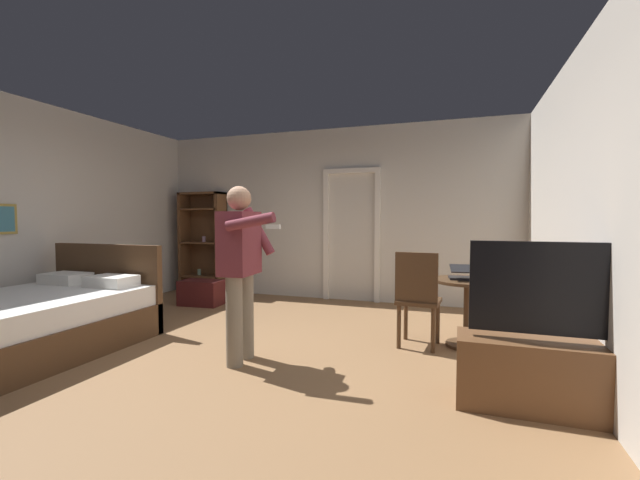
{
  "coord_description": "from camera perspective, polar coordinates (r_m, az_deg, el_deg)",
  "views": [
    {
      "loc": [
        2.03,
        -3.29,
        1.32
      ],
      "look_at": [
        0.8,
        0.27,
        1.13
      ],
      "focal_mm": 22.6,
      "sensor_mm": 36.0,
      "label": 1
    }
  ],
  "objects": [
    {
      "name": "wall_back",
      "position": [
        6.68,
        1.35,
        3.61
      ],
      "size": [
        6.14,
        0.12,
        2.79
      ],
      "primitive_type": "cube",
      "color": "beige",
      "rests_on": "ground_plane"
    },
    {
      "name": "tv_flatscreen",
      "position": [
        3.29,
        30.09,
        -15.03
      ],
      "size": [
        1.24,
        0.4,
        1.17
      ],
      "color": "brown",
      "rests_on": "ground_plane"
    },
    {
      "name": "doorway_frame",
      "position": [
        6.49,
        4.48,
        2.11
      ],
      "size": [
        0.93,
        0.08,
        2.13
      ],
      "color": "white",
      "rests_on": "ground_plane"
    },
    {
      "name": "laptop",
      "position": [
        4.39,
        19.94,
        -4.65
      ],
      "size": [
        0.36,
        0.36,
        0.16
      ],
      "color": "black",
      "rests_on": "side_table"
    },
    {
      "name": "wall_left",
      "position": [
        6.02,
        -37.89,
        3.04
      ],
      "size": [
        0.15,
        6.26,
        2.79
      ],
      "color": "beige",
      "rests_on": "ground_plane"
    },
    {
      "name": "bookshelf",
      "position": [
        7.52,
        -16.15,
        0.17
      ],
      "size": [
        0.83,
        0.32,
        1.79
      ],
      "color": "brown",
      "rests_on": "ground_plane"
    },
    {
      "name": "wall_right",
      "position": [
        3.44,
        35.74,
        3.6
      ],
      "size": [
        0.12,
        6.26,
        2.79
      ],
      "primitive_type": "cube",
      "color": "beige",
      "rests_on": "ground_plane"
    },
    {
      "name": "side_table",
      "position": [
        4.48,
        20.19,
        -8.07
      ],
      "size": [
        0.71,
        0.71,
        0.7
      ],
      "color": "#4C331E",
      "rests_on": "ground_plane"
    },
    {
      "name": "wooden_chair",
      "position": [
        4.26,
        13.68,
        -7.61
      ],
      "size": [
        0.45,
        0.45,
        0.99
      ],
      "color": "#4C331E",
      "rests_on": "ground_plane"
    },
    {
      "name": "suitcase_dark",
      "position": [
        6.5,
        -16.43,
        -7.15
      ],
      "size": [
        0.66,
        0.44,
        0.38
      ],
      "primitive_type": "cube",
      "rotation": [
        0.0,
        0.0,
        0.07
      ],
      "color": "#4C1919",
      "rests_on": "ground_plane"
    },
    {
      "name": "bed",
      "position": [
        4.98,
        -35.79,
        -9.41
      ],
      "size": [
        1.57,
        2.1,
        1.02
      ],
      "color": "#4C331E",
      "rests_on": "ground_plane"
    },
    {
      "name": "person_blue_shirt",
      "position": [
        3.76,
        -11.16,
        -3.02
      ],
      "size": [
        0.66,
        0.58,
        1.62
      ],
      "color": "gray",
      "rests_on": "ground_plane"
    },
    {
      "name": "ground_plane",
      "position": [
        4.09,
        -12.39,
        -15.96
      ],
      "size": [
        6.63,
        6.63,
        0.0
      ],
      "primitive_type": "plane",
      "color": "olive"
    },
    {
      "name": "bottle_on_table",
      "position": [
        4.35,
        22.13,
        -4.18
      ],
      "size": [
        0.06,
        0.06,
        0.23
      ],
      "color": "#382811",
      "rests_on": "side_table"
    }
  ]
}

